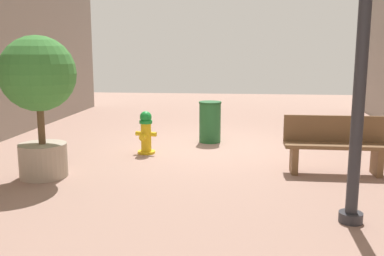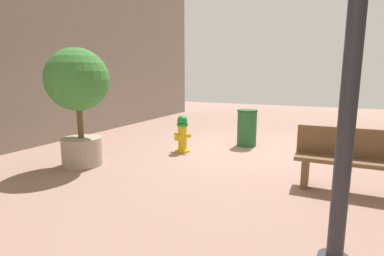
% 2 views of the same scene
% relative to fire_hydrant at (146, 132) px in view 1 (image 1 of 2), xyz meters
% --- Properties ---
extents(ground_plane, '(23.40, 23.40, 0.00)m').
position_rel_fire_hydrant_xyz_m(ground_plane, '(-1.27, -0.76, -0.42)').
color(ground_plane, '#9E7A6B').
extents(fire_hydrant, '(0.43, 0.41, 0.85)m').
position_rel_fire_hydrant_xyz_m(fire_hydrant, '(0.00, 0.00, 0.00)').
color(fire_hydrant, gold).
rests_on(fire_hydrant, ground_plane).
extents(bench_near, '(1.67, 0.44, 0.95)m').
position_rel_fire_hydrant_xyz_m(bench_near, '(-3.42, 1.01, 0.07)').
color(bench_near, brown).
rests_on(bench_near, ground_plane).
extents(planter_tree, '(1.18, 1.18, 2.25)m').
position_rel_fire_hydrant_xyz_m(planter_tree, '(1.30, 1.76, 1.02)').
color(planter_tree, tan).
rests_on(planter_tree, ground_plane).
extents(street_lamp, '(0.36, 0.36, 3.88)m').
position_rel_fire_hydrant_xyz_m(street_lamp, '(-3.16, 3.17, 1.99)').
color(street_lamp, '#2D2D33').
rests_on(street_lamp, ground_plane).
extents(trash_bin, '(0.50, 0.50, 0.91)m').
position_rel_fire_hydrant_xyz_m(trash_bin, '(-1.19, -1.23, 0.03)').
color(trash_bin, '#266633').
rests_on(trash_bin, ground_plane).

